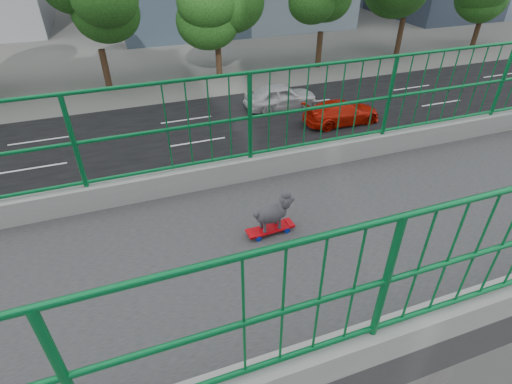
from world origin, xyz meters
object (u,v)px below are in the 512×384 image
at_px(poodle, 273,212).
at_px(car_3, 342,112).
at_px(car_4, 281,96).
at_px(skateboard, 270,229).
at_px(car_0, 456,206).

bearing_deg(poodle, car_3, 141.88).
relative_size(car_3, car_4, 1.01).
distance_m(skateboard, car_3, 19.71).
xyz_separation_m(skateboard, car_4, (-18.56, 8.09, -6.29)).
distance_m(skateboard, poodle, 0.23).
relative_size(car_0, car_3, 1.04).
xyz_separation_m(car_3, car_4, (-3.20, -2.48, 0.11)).
bearing_deg(car_4, car_3, -142.24).
relative_size(skateboard, car_0, 0.11).
bearing_deg(poodle, car_0, 116.37).
distance_m(car_3, car_4, 4.05).
height_order(poodle, car_3, poodle).
distance_m(car_0, car_3, 9.62).
bearing_deg(poodle, car_4, 152.86).
relative_size(skateboard, car_3, 0.12).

